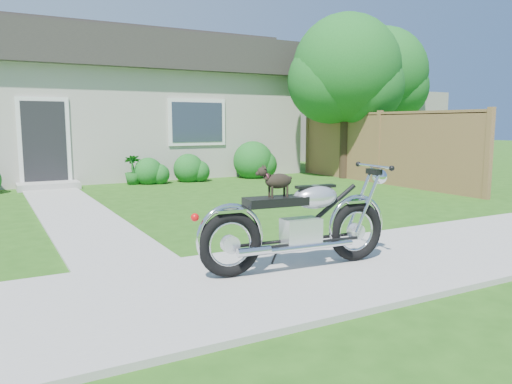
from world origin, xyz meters
The scene contains 10 objects.
ground centered at (0.00, 0.00, 0.00)m, with size 80.00×80.00×0.00m, color #235114.
sidewalk centered at (0.00, 0.00, 0.02)m, with size 24.00×2.20×0.04m, color #9E9B93.
walkway centered at (-1.50, 5.00, 0.01)m, with size 1.20×8.00×0.03m, color #9E9B93.
house centered at (0.00, 11.99, 2.16)m, with size 12.60×7.03×4.50m.
fence centered at (6.30, 5.75, 0.94)m, with size 0.12×6.62×1.90m.
tree_near centered at (6.39, 7.06, 2.96)m, with size 3.01×3.01×4.61m.
tree_far centered at (10.70, 10.31, 3.31)m, with size 3.37×3.37×5.16m.
shrub_row centered at (0.52, 8.50, 0.41)m, with size 10.67×1.15×1.15m.
potted_plant_right centered at (0.54, 8.55, 0.38)m, with size 0.43×0.43×0.76m, color #185A1B.
motorcycle_with_dog centered at (0.07, 0.10, 0.53)m, with size 2.22×0.60×1.09m.
Camera 1 is at (-2.82, -4.20, 1.57)m, focal length 35.00 mm.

